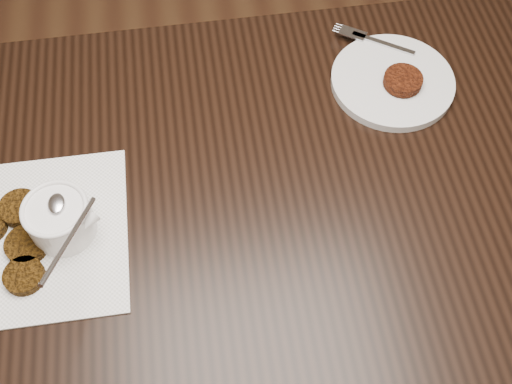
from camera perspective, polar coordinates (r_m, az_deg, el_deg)
floor at (r=1.65m, az=0.74°, el=-16.77°), size 4.00×4.00×0.00m
table at (r=1.33m, az=3.42°, el=-8.57°), size 1.30×0.83×0.75m
napkin at (r=1.01m, az=-20.10°, el=-3.98°), size 0.29×0.29×0.00m
sauce_ramekin at (r=0.94m, az=-18.43°, el=-1.41°), size 0.14×0.14×0.14m
patty_cluster at (r=1.00m, az=-22.24°, el=-4.65°), size 0.25×0.25×0.02m
plate_with_patty at (r=1.14m, az=12.72°, el=10.35°), size 0.31×0.31×0.03m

